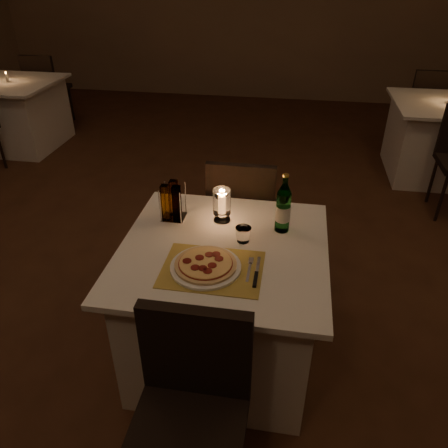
% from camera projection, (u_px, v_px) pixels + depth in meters
% --- Properties ---
extents(floor, '(8.00, 10.00, 0.02)m').
position_uv_depth(floor, '(184.00, 322.00, 2.73)').
color(floor, '#472717').
rests_on(floor, ground).
extents(main_table, '(1.00, 1.00, 0.74)m').
position_uv_depth(main_table, '(223.00, 304.00, 2.30)').
color(main_table, white).
rests_on(main_table, ground).
extents(chair_near, '(0.42, 0.42, 0.90)m').
position_uv_depth(chair_near, '(191.00, 399.00, 1.61)').
color(chair_near, black).
rests_on(chair_near, ground).
extents(chair_far, '(0.42, 0.42, 0.90)m').
position_uv_depth(chair_far, '(242.00, 209.00, 2.81)').
color(chair_far, black).
rests_on(chair_far, ground).
extents(placemat, '(0.45, 0.34, 0.00)m').
position_uv_depth(placemat, '(212.00, 269.00, 1.96)').
color(placemat, '#B2953E').
rests_on(placemat, main_table).
extents(plate, '(0.32, 0.32, 0.01)m').
position_uv_depth(plate, '(206.00, 267.00, 1.96)').
color(plate, white).
rests_on(plate, placemat).
extents(pizza, '(0.28, 0.28, 0.02)m').
position_uv_depth(pizza, '(206.00, 264.00, 1.95)').
color(pizza, '#D8B77F').
rests_on(pizza, plate).
extents(fork, '(0.02, 0.18, 0.00)m').
position_uv_depth(fork, '(250.00, 268.00, 1.96)').
color(fork, silver).
rests_on(fork, placemat).
extents(knife, '(0.02, 0.22, 0.01)m').
position_uv_depth(knife, '(256.00, 276.00, 1.90)').
color(knife, black).
rests_on(knife, placemat).
extents(tumbler, '(0.08, 0.08, 0.08)m').
position_uv_depth(tumbler, '(243.00, 235.00, 2.13)').
color(tumbler, white).
rests_on(tumbler, main_table).
extents(water_bottle, '(0.08, 0.08, 0.31)m').
position_uv_depth(water_bottle, '(283.00, 208.00, 2.17)').
color(water_bottle, '#519656').
rests_on(water_bottle, main_table).
extents(hurricane_candle, '(0.09, 0.09, 0.18)m').
position_uv_depth(hurricane_candle, '(222.00, 203.00, 2.26)').
color(hurricane_candle, white).
rests_on(hurricane_candle, main_table).
extents(cruet_caddy, '(0.12, 0.12, 0.21)m').
position_uv_depth(cruet_caddy, '(172.00, 203.00, 2.28)').
color(cruet_caddy, white).
rests_on(cruet_caddy, main_table).
extents(neighbor_table_left, '(1.00, 1.00, 0.74)m').
position_uv_depth(neighbor_table_left, '(16.00, 114.00, 5.00)').
color(neighbor_table_left, white).
rests_on(neighbor_table_left, ground).
extents(neighbor_chair_lb, '(0.42, 0.42, 0.90)m').
position_uv_depth(neighbor_chair_lb, '(45.00, 83.00, 5.50)').
color(neighbor_chair_lb, black).
rests_on(neighbor_chair_lb, ground).
extents(neighbor_candle_left, '(0.03, 0.03, 0.11)m').
position_uv_depth(neighbor_candle_left, '(7.00, 77.00, 4.78)').
color(neighbor_candle_left, white).
rests_on(neighbor_candle_left, neighbor_table_left).
extents(neighbor_table_right, '(1.00, 1.00, 0.74)m').
position_uv_depth(neighbor_table_right, '(439.00, 140.00, 4.32)').
color(neighbor_table_right, white).
rests_on(neighbor_table_right, ground).
extents(neighbor_chair_rb, '(0.42, 0.42, 0.90)m').
position_uv_depth(neighbor_chair_rb, '(427.00, 101.00, 4.83)').
color(neighbor_chair_rb, black).
rests_on(neighbor_chair_rb, ground).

